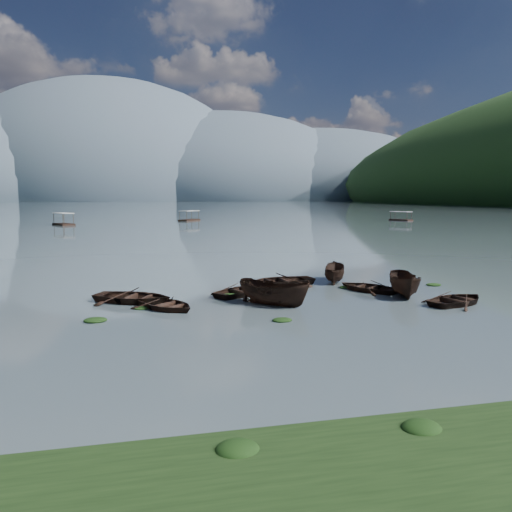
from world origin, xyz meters
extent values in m
plane|color=#4D5B61|center=(0.00, 0.00, 0.00)|extent=(2400.00, 2400.00, 0.00)
cube|color=black|center=(0.00, -14.00, 0.00)|extent=(60.00, 6.00, 0.50)
ellipsoid|color=#475666|center=(-60.00, 900.00, 0.00)|extent=(520.00, 520.00, 340.00)
ellipsoid|color=#475666|center=(140.00, 900.00, 0.00)|extent=(520.00, 520.00, 260.00)
ellipsoid|color=#475666|center=(320.00, 900.00, 0.00)|extent=(520.00, 520.00, 220.00)
imported|color=black|center=(-6.90, 4.86, 0.00)|extent=(4.83, 5.10, 0.86)
imported|color=black|center=(-1.83, 7.85, 0.00)|extent=(5.35, 5.05, 0.90)
imported|color=black|center=(-0.68, 4.34, 0.00)|extent=(4.56, 4.55, 1.81)
imported|color=black|center=(6.70, 7.36, 0.00)|extent=(4.80, 5.13, 0.86)
imported|color=black|center=(10.04, 2.26, 0.00)|extent=(5.15, 4.46, 0.89)
imported|color=black|center=(8.23, 5.18, 0.00)|extent=(3.17, 4.90, 1.77)
imported|color=black|center=(-8.74, 7.14, 0.00)|extent=(5.91, 5.31, 1.01)
imported|color=black|center=(1.53, 10.75, 0.00)|extent=(5.40, 4.21, 1.02)
imported|color=black|center=(5.80, 11.18, 0.00)|extent=(2.96, 4.20, 1.52)
ellipsoid|color=black|center=(-10.56, 2.71, 0.00)|extent=(1.18, 0.96, 0.26)
ellipsoid|color=black|center=(-0.76, 7.53, 0.00)|extent=(0.96, 0.77, 0.21)
ellipsoid|color=black|center=(-1.24, 0.65, 0.00)|extent=(1.03, 0.82, 0.22)
ellipsoid|color=black|center=(8.62, 5.98, 0.00)|extent=(0.81, 0.68, 0.18)
ellipsoid|color=black|center=(12.17, 8.09, 0.00)|extent=(1.09, 0.87, 0.23)
ellipsoid|color=black|center=(-8.22, 5.14, 0.00)|extent=(0.93, 0.75, 0.20)
ellipsoid|color=black|center=(-2.76, 7.76, 0.00)|extent=(0.94, 0.78, 0.20)
ellipsoid|color=black|center=(5.68, 8.58, 0.00)|extent=(1.01, 0.80, 0.22)
camera|label=1|loc=(-8.14, -23.34, 6.33)|focal=35.00mm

